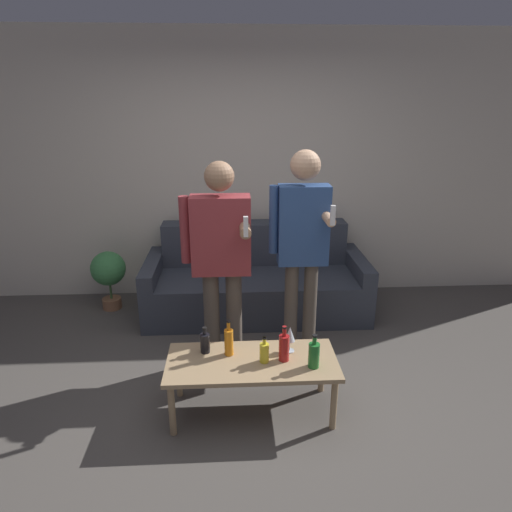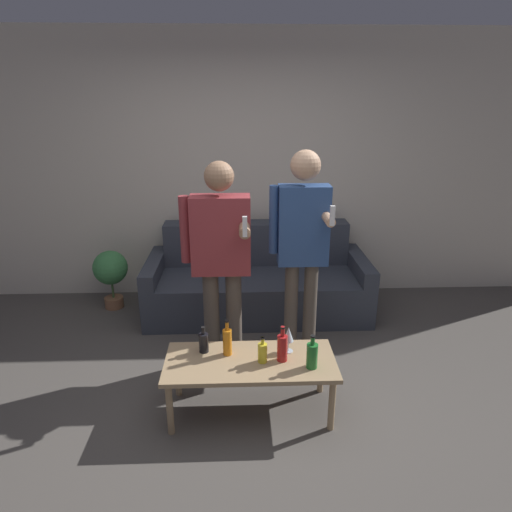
{
  "view_description": "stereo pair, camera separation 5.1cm",
  "coord_description": "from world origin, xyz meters",
  "px_view_note": "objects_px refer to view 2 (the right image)",
  "views": [
    {
      "loc": [
        -0.05,
        -2.53,
        2.08
      ],
      "look_at": [
        0.12,
        0.65,
        0.95
      ],
      "focal_mm": 32.0,
      "sensor_mm": 36.0,
      "label": 1
    },
    {
      "loc": [
        -0.0,
        -2.53,
        2.08
      ],
      "look_at": [
        0.12,
        0.65,
        0.95
      ],
      "focal_mm": 32.0,
      "sensor_mm": 36.0,
      "label": 2
    }
  ],
  "objects_px": {
    "coffee_table": "(251,366)",
    "person_standing_right": "(303,239)",
    "person_standing_left": "(221,252)",
    "couch": "(258,281)",
    "bottle_orange": "(283,347)"
  },
  "relations": [
    {
      "from": "coffee_table",
      "to": "person_standing_right",
      "type": "xyz_separation_m",
      "value": [
        0.42,
        0.71,
        0.66
      ]
    },
    {
      "from": "coffee_table",
      "to": "person_standing_left",
      "type": "relative_size",
      "value": 0.7
    },
    {
      "from": "person_standing_left",
      "to": "person_standing_right",
      "type": "distance_m",
      "value": 0.64
    },
    {
      "from": "person_standing_left",
      "to": "person_standing_right",
      "type": "bearing_deg",
      "value": 7.34
    },
    {
      "from": "couch",
      "to": "person_standing_right",
      "type": "xyz_separation_m",
      "value": [
        0.31,
        -0.9,
        0.72
      ]
    },
    {
      "from": "coffee_table",
      "to": "person_standing_left",
      "type": "xyz_separation_m",
      "value": [
        -0.21,
        0.63,
        0.6
      ]
    },
    {
      "from": "person_standing_left",
      "to": "person_standing_right",
      "type": "xyz_separation_m",
      "value": [
        0.63,
        0.08,
        0.07
      ]
    },
    {
      "from": "person_standing_left",
      "to": "person_standing_right",
      "type": "height_order",
      "value": "person_standing_right"
    },
    {
      "from": "couch",
      "to": "bottle_orange",
      "type": "relative_size",
      "value": 8.6
    },
    {
      "from": "coffee_table",
      "to": "person_standing_left",
      "type": "bearing_deg",
      "value": 108.24
    },
    {
      "from": "person_standing_left",
      "to": "coffee_table",
      "type": "bearing_deg",
      "value": -71.76
    },
    {
      "from": "couch",
      "to": "bottle_orange",
      "type": "distance_m",
      "value": 1.63
    },
    {
      "from": "couch",
      "to": "person_standing_left",
      "type": "distance_m",
      "value": 1.22
    },
    {
      "from": "couch",
      "to": "coffee_table",
      "type": "height_order",
      "value": "couch"
    },
    {
      "from": "coffee_table",
      "to": "bottle_orange",
      "type": "relative_size",
      "value": 4.54
    }
  ]
}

